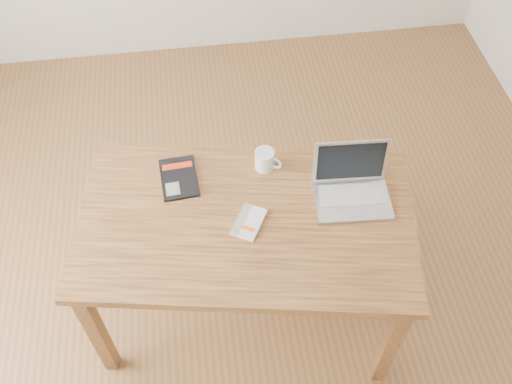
{
  "coord_description": "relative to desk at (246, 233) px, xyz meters",
  "views": [
    {
      "loc": [
        -0.08,
        -1.43,
        2.63
      ],
      "look_at": [
        0.11,
        -0.06,
        0.85
      ],
      "focal_mm": 40.0,
      "sensor_mm": 36.0,
      "label": 1
    }
  ],
  "objects": [
    {
      "name": "black_guidebook",
      "position": [
        -0.25,
        0.25,
        0.1
      ],
      "size": [
        0.17,
        0.24,
        0.01
      ],
      "rotation": [
        0.0,
        0.0,
        0.07
      ],
      "color": "black",
      "rests_on": "desk"
    },
    {
      "name": "white_guidebook",
      "position": [
        0.01,
        -0.02,
        0.1
      ],
      "size": [
        0.17,
        0.19,
        0.01
      ],
      "rotation": [
        0.0,
        0.0,
        -0.51
      ],
      "color": "silver",
      "rests_on": "desk"
    },
    {
      "name": "laptop",
      "position": [
        0.45,
        0.08,
        0.14
      ],
      "size": [
        0.32,
        0.27,
        0.22
      ],
      "rotation": [
        0.0,
        0.0,
        -0.07
      ],
      "color": "silver",
      "rests_on": "desk"
    },
    {
      "name": "room",
      "position": [
        -0.13,
        0.12,
        0.69
      ],
      "size": [
        4.04,
        4.04,
        2.7
      ],
      "color": "brown",
      "rests_on": "ground"
    },
    {
      "name": "desk",
      "position": [
        0.0,
        0.0,
        0.0
      ],
      "size": [
        1.48,
        1.01,
        0.75
      ],
      "rotation": [
        0.0,
        0.0,
        -0.18
      ],
      "color": "brown",
      "rests_on": "ground"
    },
    {
      "name": "coffee_mug",
      "position": [
        0.12,
        0.27,
        0.14
      ],
      "size": [
        0.11,
        0.09,
        0.09
      ],
      "rotation": [
        0.0,
        0.0,
        -0.57
      ],
      "color": "white",
      "rests_on": "desk"
    }
  ]
}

